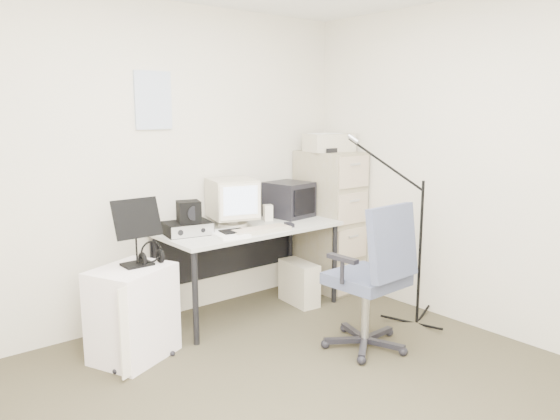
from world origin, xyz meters
TOP-DOWN VIEW (x-y plane):
  - floor at (0.00, 0.00)m, footprint 3.60×3.60m
  - wall_back at (0.00, 1.80)m, footprint 3.60×0.02m
  - wall_right at (1.80, 0.00)m, footprint 0.02×3.60m
  - wall_calendar at (-0.02, 1.79)m, footprint 0.30×0.02m
  - filing_cabinet at (1.58, 1.48)m, footprint 0.40×0.60m
  - printer at (1.58, 1.50)m, footprint 0.46×0.37m
  - desk at (0.63, 1.45)m, footprint 1.50×0.70m
  - crt_monitor at (0.54, 1.55)m, footprint 0.44×0.45m
  - crt_tv at (1.17, 1.58)m, footprint 0.39×0.40m
  - desk_speaker at (0.90, 1.55)m, footprint 0.10×0.10m
  - keyboard at (0.58, 1.24)m, footprint 0.51×0.21m
  - mouse at (0.89, 1.24)m, footprint 0.09×0.12m
  - radio_receiver at (0.09, 1.52)m, footprint 0.39×0.31m
  - radio_speaker at (0.09, 1.50)m, footprint 0.20×0.20m
  - papers at (0.33, 1.30)m, footprint 0.28×0.35m
  - pc_tower at (1.07, 1.33)m, footprint 0.22×0.41m
  - office_chair at (0.84, 0.35)m, footprint 0.64×0.64m
  - side_cart at (-0.51, 1.24)m, footprint 0.64×0.58m
  - music_stand at (-0.44, 1.27)m, footprint 0.35×0.24m
  - headphones at (-0.35, 1.23)m, footprint 0.20×0.20m
  - mic_stand at (1.51, 0.39)m, footprint 0.03×0.03m

SIDE VIEW (x-z plane):
  - floor at x=0.00m, z-range -0.01..0.00m
  - pc_tower at x=1.07m, z-range 0.00..0.37m
  - side_cart at x=-0.51m, z-range 0.00..0.64m
  - desk at x=0.63m, z-range 0.00..0.73m
  - office_chair at x=0.84m, z-range 0.00..1.06m
  - filing_cabinet at x=1.58m, z-range 0.00..1.30m
  - headphones at x=-0.35m, z-range 0.68..0.71m
  - papers at x=0.33m, z-range 0.73..0.75m
  - keyboard at x=0.58m, z-range 0.73..0.76m
  - mouse at x=0.89m, z-range 0.73..0.76m
  - mic_stand at x=1.51m, z-range 0.00..1.50m
  - radio_receiver at x=0.09m, z-range 0.73..0.83m
  - desk_speaker at x=0.90m, z-range 0.73..0.87m
  - music_stand at x=-0.44m, z-range 0.64..1.11m
  - crt_tv at x=1.17m, z-range 0.73..1.04m
  - radio_speaker at x=0.09m, z-range 0.83..0.99m
  - crt_monitor at x=0.54m, z-range 0.73..1.12m
  - wall_back at x=0.00m, z-range 0.00..2.50m
  - wall_right at x=1.80m, z-range 0.00..2.50m
  - printer at x=1.58m, z-range 1.30..1.46m
  - wall_calendar at x=-0.02m, z-range 1.53..1.97m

